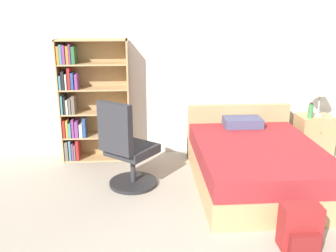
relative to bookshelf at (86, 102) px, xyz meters
The scene contains 8 objects.
wall_back 1.65m from the bookshelf, ahead, with size 9.00×0.06×2.60m.
bookshelf is the anchor object (origin of this frame).
bed 2.36m from the bookshelf, 23.86° to the right, with size 1.42×1.95×0.76m.
office_chair 1.17m from the bookshelf, 58.96° to the right, with size 0.71×0.72×1.06m.
nightstand 3.22m from the bookshelf, ahead, with size 0.47×0.42×0.59m.
table_lamp 3.22m from the bookshelf, ahead, with size 0.26×0.26×0.48m.
water_bottle 3.06m from the bookshelf, ahead, with size 0.07×0.07×0.22m.
backpack_red 3.13m from the bookshelf, 46.79° to the right, with size 0.34×0.26×0.41m.
Camera 1 is at (-0.79, -1.96, 2.00)m, focal length 40.00 mm.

